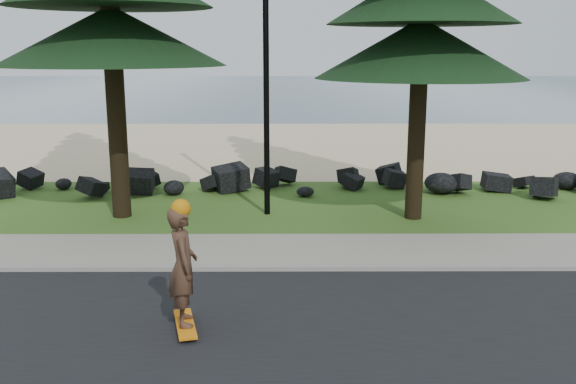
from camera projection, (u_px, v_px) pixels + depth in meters
name	position (u px, v px, depth m)	size (l,w,h in m)	color
ground	(263.00, 255.00, 12.59)	(160.00, 160.00, 0.00)	#395B1C
road	(251.00, 366.00, 8.20)	(160.00, 7.00, 0.02)	black
kerb	(261.00, 268.00, 11.70)	(160.00, 0.20, 0.10)	gray
sidewalk	(263.00, 250.00, 12.78)	(160.00, 2.00, 0.08)	gray
beach_sand	(274.00, 145.00, 26.73)	(160.00, 15.00, 0.01)	beige
ocean	(280.00, 89.00, 62.33)	(160.00, 58.00, 0.01)	#334E62
seawall_boulders	(269.00, 192.00, 18.05)	(60.00, 2.40, 1.10)	black
lamp_post	(266.00, 41.00, 14.80)	(0.25, 0.14, 8.14)	black
skateboarder	(183.00, 266.00, 9.03)	(0.55, 1.07, 1.93)	orange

